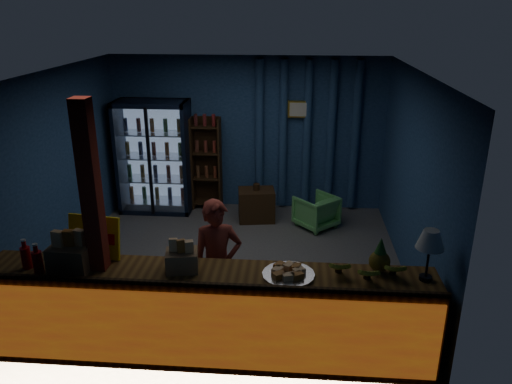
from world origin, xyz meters
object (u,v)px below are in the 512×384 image
shopkeeper (217,265)px  green_chair (316,211)px  table_lamp (430,241)px  pastry_tray (288,273)px

shopkeeper → green_chair: 2.98m
shopkeeper → green_chair: (1.16, 2.70, -0.47)m
shopkeeper → green_chair: shopkeeper is taller
shopkeeper → table_lamp: bearing=-29.7°
green_chair → pastry_tray: bearing=40.6°
pastry_tray → table_lamp: table_lamp is taller
table_lamp → pastry_tray: bearing=-178.4°
shopkeeper → pastry_tray: bearing=-51.4°
pastry_tray → table_lamp: 1.32m
green_chair → pastry_tray: 3.36m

